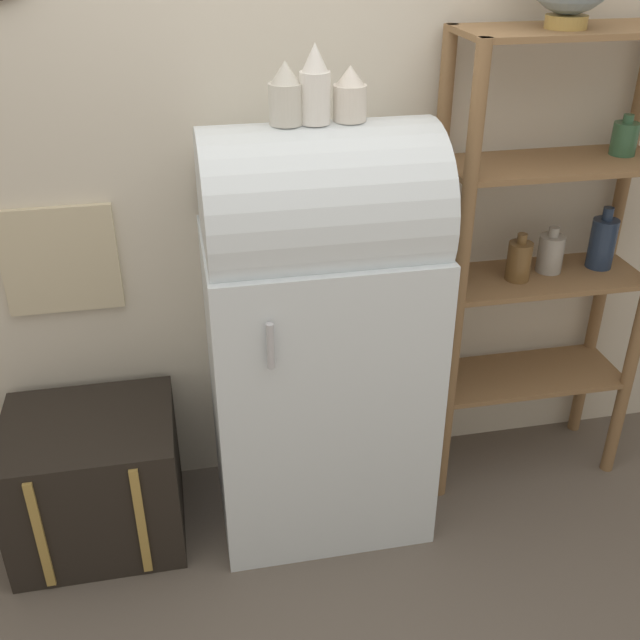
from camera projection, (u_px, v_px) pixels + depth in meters
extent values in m
plane|color=#60564C|center=(332.00, 550.00, 2.75)|extent=(12.00, 12.00, 0.00)
cube|color=beige|center=(301.00, 145.00, 2.58)|extent=(7.00, 0.05, 2.70)
cube|color=#C6B793|center=(60.00, 261.00, 2.58)|extent=(0.39, 0.02, 0.39)
cube|color=silver|center=(319.00, 384.00, 2.70)|extent=(0.75, 0.58, 1.13)
cylinder|color=silver|center=(318.00, 210.00, 2.37)|extent=(0.74, 0.55, 0.55)
cylinder|color=#B7B7BC|center=(270.00, 346.00, 2.21)|extent=(0.02, 0.02, 0.15)
cube|color=black|center=(96.00, 479.00, 2.71)|extent=(0.59, 0.49, 0.50)
cube|color=#AD8942|center=(40.00, 536.00, 2.47)|extent=(0.03, 0.01, 0.45)
cube|color=#AD8942|center=(141.00, 522.00, 2.52)|extent=(0.03, 0.01, 0.45)
cylinder|color=olive|center=(458.00, 302.00, 2.60)|extent=(0.05, 0.05, 1.74)
cylinder|color=olive|center=(432.00, 267.00, 2.84)|extent=(0.05, 0.05, 1.74)
cylinder|color=olive|center=(609.00, 252.00, 2.97)|extent=(0.05, 0.05, 1.74)
cube|color=olive|center=(523.00, 375.00, 3.00)|extent=(0.77, 0.31, 0.02)
cube|color=olive|center=(538.00, 277.00, 2.79)|extent=(0.77, 0.31, 0.02)
cube|color=olive|center=(556.00, 164.00, 2.58)|extent=(0.77, 0.31, 0.02)
cube|color=olive|center=(577.00, 30.00, 2.36)|extent=(0.77, 0.31, 0.02)
cylinder|color=#335B3D|center=(624.00, 139.00, 2.61)|extent=(0.09, 0.09, 0.11)
cylinder|color=#335B3D|center=(629.00, 118.00, 2.58)|extent=(0.04, 0.04, 0.03)
cylinder|color=#9E998E|center=(550.00, 254.00, 2.78)|extent=(0.10, 0.10, 0.14)
cylinder|color=#9E998E|center=(554.00, 232.00, 2.74)|extent=(0.04, 0.04, 0.03)
cylinder|color=brown|center=(519.00, 261.00, 2.72)|extent=(0.09, 0.09, 0.14)
cylinder|color=brown|center=(522.00, 238.00, 2.68)|extent=(0.04, 0.04, 0.04)
cylinder|color=#23334C|center=(602.00, 243.00, 2.80)|extent=(0.10, 0.10, 0.19)
cylinder|color=#23334C|center=(608.00, 214.00, 2.75)|extent=(0.04, 0.04, 0.05)
cylinder|color=#AD8942|center=(566.00, 22.00, 2.32)|extent=(0.13, 0.13, 0.04)
cylinder|color=beige|center=(286.00, 104.00, 2.19)|extent=(0.10, 0.10, 0.12)
cone|color=beige|center=(285.00, 72.00, 2.15)|extent=(0.09, 0.09, 0.06)
cylinder|color=white|center=(315.00, 98.00, 2.20)|extent=(0.09, 0.09, 0.15)
cone|color=white|center=(315.00, 57.00, 2.14)|extent=(0.08, 0.08, 0.08)
cylinder|color=silver|center=(350.00, 103.00, 2.24)|extent=(0.10, 0.10, 0.10)
cone|color=silver|center=(350.00, 75.00, 2.20)|extent=(0.09, 0.09, 0.06)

